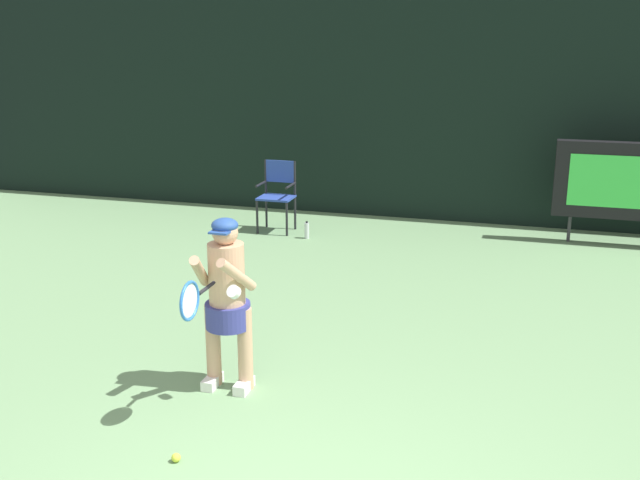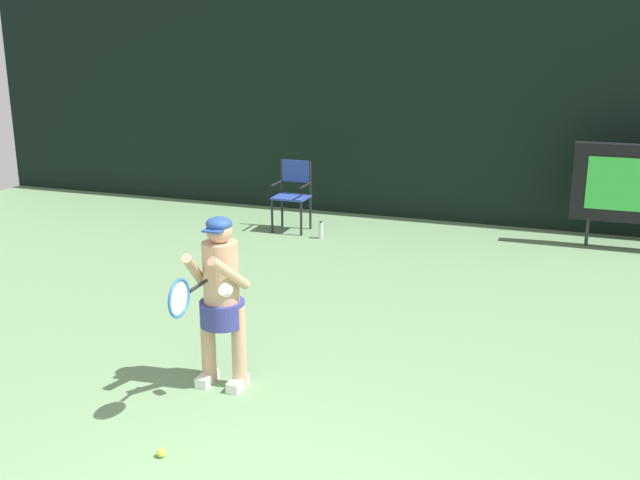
% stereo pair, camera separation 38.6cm
% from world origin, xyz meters
% --- Properties ---
extents(backdrop_screen, '(18.00, 0.12, 3.66)m').
position_xyz_m(backdrop_screen, '(0.00, 8.50, 1.81)').
color(backdrop_screen, black).
rests_on(backdrop_screen, ground).
extents(umpire_chair, '(0.52, 0.44, 1.08)m').
position_xyz_m(umpire_chair, '(-2.54, 7.09, 0.62)').
color(umpire_chair, black).
rests_on(umpire_chair, ground).
extents(water_bottle, '(0.07, 0.07, 0.27)m').
position_xyz_m(water_bottle, '(-1.97, 6.77, 0.12)').
color(water_bottle, silver).
rests_on(water_bottle, ground).
extents(tennis_player, '(0.53, 0.60, 1.53)m').
position_xyz_m(tennis_player, '(-1.18, 1.98, 0.84)').
color(tennis_player, white).
rests_on(tennis_player, ground).
extents(tennis_racket, '(0.03, 0.60, 0.31)m').
position_xyz_m(tennis_racket, '(-1.18, 1.32, 1.05)').
color(tennis_racket, black).
extents(tennis_ball_loose, '(0.07, 0.07, 0.07)m').
position_xyz_m(tennis_ball_loose, '(-1.09, 0.77, 0.03)').
color(tennis_ball_loose, '#CCDB3D').
rests_on(tennis_ball_loose, ground).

